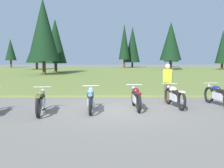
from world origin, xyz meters
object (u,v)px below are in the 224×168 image
motorcycle_maroon (136,97)px  motorcycle_sky_blue (91,99)px  motorcycle_cream (175,96)px  rider_checking_bike (167,81)px  motorcycle_olive (41,101)px  motorcycle_navy (218,95)px

motorcycle_maroon → motorcycle_sky_blue: bearing=-165.5°
motorcycle_cream → rider_checking_bike: (-0.09, 0.94, 0.51)m
motorcycle_sky_blue → motorcycle_olive: bearing=-166.8°
motorcycle_maroon → motorcycle_cream: same height
motorcycle_olive → motorcycle_navy: same height
motorcycle_sky_blue → motorcycle_cream: bearing=14.2°
motorcycle_sky_blue → rider_checking_bike: bearing=29.3°
motorcycle_olive → motorcycle_navy: bearing=12.6°
motorcycle_sky_blue → motorcycle_maroon: (1.67, 0.43, 0.00)m
motorcycle_olive → motorcycle_navy: size_ratio=1.01×
motorcycle_sky_blue → rider_checking_bike: size_ratio=1.26×
motorcycle_olive → motorcycle_cream: (4.90, 1.21, 0.00)m
motorcycle_maroon → motorcycle_navy: bearing=11.3°
motorcycle_cream → motorcycle_navy: 1.85m
motorcycle_olive → rider_checking_bike: rider_checking_bike is taller
motorcycle_olive → rider_checking_bike: 5.29m
motorcycle_cream → motorcycle_olive: bearing=-166.2°
motorcycle_navy → motorcycle_sky_blue: bearing=-167.6°
motorcycle_sky_blue → motorcycle_cream: same height
motorcycle_navy → rider_checking_bike: size_ratio=1.25×
motorcycle_olive → motorcycle_cream: bearing=13.8°
motorcycle_maroon → motorcycle_navy: size_ratio=1.01×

